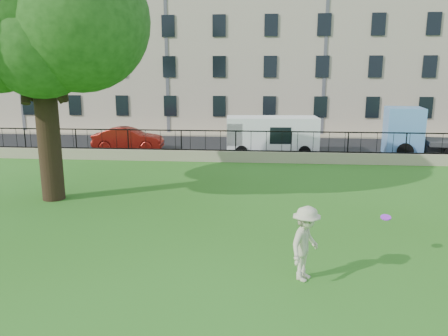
# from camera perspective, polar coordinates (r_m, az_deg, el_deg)

# --- Properties ---
(ground) EXTENTS (120.00, 120.00, 0.00)m
(ground) POSITION_cam_1_polar(r_m,az_deg,el_deg) (12.53, -1.94, -10.36)
(ground) COLOR #2B6317
(ground) RESTS_ON ground
(retaining_wall) EXTENTS (50.00, 0.40, 0.60)m
(retaining_wall) POSITION_cam_1_polar(r_m,az_deg,el_deg) (23.94, 1.53, 1.53)
(retaining_wall) COLOR tan
(retaining_wall) RESTS_ON ground
(iron_railing) EXTENTS (50.00, 0.05, 1.13)m
(iron_railing) POSITION_cam_1_polar(r_m,az_deg,el_deg) (23.79, 1.54, 3.54)
(iron_railing) COLOR black
(iron_railing) RESTS_ON retaining_wall
(street) EXTENTS (60.00, 9.00, 0.01)m
(street) POSITION_cam_1_polar(r_m,az_deg,el_deg) (28.61, 2.11, 2.74)
(street) COLOR black
(street) RESTS_ON ground
(sidewalk) EXTENTS (60.00, 1.40, 0.12)m
(sidewalk) POSITION_cam_1_polar(r_m,az_deg,el_deg) (33.73, 2.57, 4.33)
(sidewalk) COLOR tan
(sidewalk) RESTS_ON ground
(building_row) EXTENTS (56.40, 10.40, 13.80)m
(building_row) POSITION_cam_1_polar(r_m,az_deg,el_deg) (39.10, 3.05, 15.53)
(building_row) COLOR #B0A18C
(building_row) RESTS_ON ground
(tree) EXTENTS (8.42, 6.62, 10.64)m
(tree) POSITION_cam_1_polar(r_m,az_deg,el_deg) (17.90, -23.49, 18.81)
(tree) COLOR black
(tree) RESTS_ON ground
(man) EXTENTS (1.16, 1.35, 1.82)m
(man) POSITION_cam_1_polar(r_m,az_deg,el_deg) (10.59, 10.62, -9.68)
(man) COLOR beige
(man) RESTS_ON ground
(frisbee) EXTENTS (0.35, 0.34, 0.12)m
(frisbee) POSITION_cam_1_polar(r_m,az_deg,el_deg) (12.25, 20.38, -6.06)
(frisbee) COLOR #AC2AEF
(red_sedan) EXTENTS (4.43, 1.85, 1.42)m
(red_sedan) POSITION_cam_1_polar(r_m,az_deg,el_deg) (28.02, -12.39, 3.72)
(red_sedan) COLOR maroon
(red_sedan) RESTS_ON street
(white_van) EXTENTS (5.45, 2.42, 2.23)m
(white_van) POSITION_cam_1_polar(r_m,az_deg,el_deg) (26.13, 6.26, 4.21)
(white_van) COLOR white
(white_van) RESTS_ON street
(blue_truck) EXTENTS (6.95, 3.20, 2.81)m
(blue_truck) POSITION_cam_1_polar(r_m,az_deg,el_deg) (28.26, 27.04, 4.13)
(blue_truck) COLOR #5E95DD
(blue_truck) RESTS_ON street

